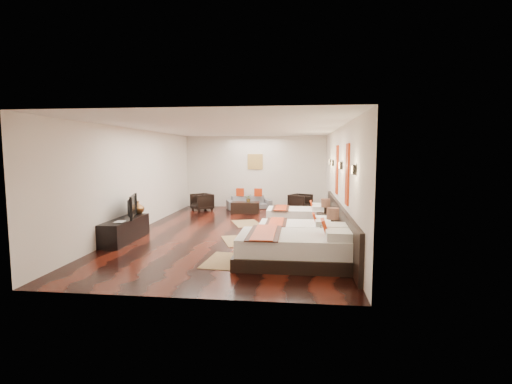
# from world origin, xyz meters

# --- Properties ---
(floor) EXTENTS (5.50, 9.50, 0.01)m
(floor) POSITION_xyz_m (0.00, 0.00, 0.00)
(floor) COLOR black
(floor) RESTS_ON ground
(ceiling) EXTENTS (5.50, 9.50, 0.01)m
(ceiling) POSITION_xyz_m (0.00, 0.00, 2.80)
(ceiling) COLOR white
(ceiling) RESTS_ON floor
(back_wall) EXTENTS (5.50, 0.01, 2.80)m
(back_wall) POSITION_xyz_m (0.00, 4.75, 1.40)
(back_wall) COLOR silver
(back_wall) RESTS_ON floor
(left_wall) EXTENTS (0.01, 9.50, 2.80)m
(left_wall) POSITION_xyz_m (-2.75, 0.00, 1.40)
(left_wall) COLOR silver
(left_wall) RESTS_ON floor
(right_wall) EXTENTS (0.01, 9.50, 2.80)m
(right_wall) POSITION_xyz_m (2.75, 0.00, 1.40)
(right_wall) COLOR silver
(right_wall) RESTS_ON floor
(headboard_panel) EXTENTS (0.08, 6.60, 0.90)m
(headboard_panel) POSITION_xyz_m (2.71, -0.80, 0.45)
(headboard_panel) COLOR black
(headboard_panel) RESTS_ON floor
(bed_near) EXTENTS (2.34, 1.47, 0.89)m
(bed_near) POSITION_xyz_m (1.70, -2.79, 0.31)
(bed_near) COLOR black
(bed_near) RESTS_ON floor
(bed_mid) EXTENTS (1.87, 1.17, 0.71)m
(bed_mid) POSITION_xyz_m (1.69, -0.97, 0.24)
(bed_mid) COLOR black
(bed_mid) RESTS_ON floor
(bed_far) EXTENTS (1.88, 1.18, 0.72)m
(bed_far) POSITION_xyz_m (1.69, 1.37, 0.25)
(bed_far) COLOR black
(bed_far) RESTS_ON floor
(nightstand_a) EXTENTS (0.50, 0.50, 0.98)m
(nightstand_a) POSITION_xyz_m (2.44, -1.91, 0.34)
(nightstand_a) COLOR black
(nightstand_a) RESTS_ON floor
(nightstand_b) EXTENTS (0.46, 0.46, 0.91)m
(nightstand_b) POSITION_xyz_m (2.45, 0.27, 0.32)
(nightstand_b) COLOR black
(nightstand_b) RESTS_ON floor
(jute_mat_near) EXTENTS (0.85, 1.26, 0.01)m
(jute_mat_near) POSITION_xyz_m (0.27, -2.78, 0.01)
(jute_mat_near) COLOR olive
(jute_mat_near) RESTS_ON floor
(jute_mat_mid) EXTENTS (1.12, 1.38, 0.01)m
(jute_mat_mid) POSITION_xyz_m (0.29, -1.04, 0.01)
(jute_mat_mid) COLOR olive
(jute_mat_mid) RESTS_ON floor
(jute_mat_far) EXTENTS (1.12, 1.39, 0.01)m
(jute_mat_far) POSITION_xyz_m (0.15, 1.22, 0.01)
(jute_mat_far) COLOR olive
(jute_mat_far) RESTS_ON floor
(tv_console) EXTENTS (0.50, 1.80, 0.55)m
(tv_console) POSITION_xyz_m (-2.50, -1.37, 0.28)
(tv_console) COLOR black
(tv_console) RESTS_ON floor
(tv) EXTENTS (0.41, 0.98, 0.57)m
(tv) POSITION_xyz_m (-2.45, -1.20, 0.83)
(tv) COLOR black
(tv) RESTS_ON tv_console
(book) EXTENTS (0.23, 0.30, 0.03)m
(book) POSITION_xyz_m (-2.50, -1.85, 0.56)
(book) COLOR black
(book) RESTS_ON tv_console
(figurine) EXTENTS (0.37, 0.37, 0.34)m
(figurine) POSITION_xyz_m (-2.50, -0.58, 0.72)
(figurine) COLOR brown
(figurine) RESTS_ON tv_console
(sofa) EXTENTS (1.80, 1.23, 0.49)m
(sofa) POSITION_xyz_m (-0.18, 4.23, 0.25)
(sofa) COLOR slate
(sofa) RESTS_ON floor
(armchair_left) EXTENTS (0.97, 0.97, 0.64)m
(armchair_left) POSITION_xyz_m (-1.89, 3.66, 0.32)
(armchair_left) COLOR black
(armchair_left) RESTS_ON floor
(armchair_right) EXTENTS (0.96, 0.95, 0.65)m
(armchair_right) POSITION_xyz_m (1.78, 3.83, 0.32)
(armchair_right) COLOR black
(armchair_right) RESTS_ON floor
(coffee_table) EXTENTS (1.03, 0.57, 0.40)m
(coffee_table) POSITION_xyz_m (-0.18, 3.18, 0.20)
(coffee_table) COLOR black
(coffee_table) RESTS_ON floor
(table_plant) EXTENTS (0.25, 0.22, 0.28)m
(table_plant) POSITION_xyz_m (-0.06, 3.21, 0.54)
(table_plant) COLOR #21541C
(table_plant) RESTS_ON coffee_table
(orange_panel_a) EXTENTS (0.04, 0.40, 1.30)m
(orange_panel_a) POSITION_xyz_m (2.73, -1.90, 1.70)
(orange_panel_a) COLOR #D86014
(orange_panel_a) RESTS_ON right_wall
(orange_panel_b) EXTENTS (0.04, 0.40, 1.30)m
(orange_panel_b) POSITION_xyz_m (2.73, 0.30, 1.70)
(orange_panel_b) COLOR #D86014
(orange_panel_b) RESTS_ON right_wall
(sconce_near) EXTENTS (0.07, 0.12, 0.18)m
(sconce_near) POSITION_xyz_m (2.70, -3.00, 1.85)
(sconce_near) COLOR black
(sconce_near) RESTS_ON right_wall
(sconce_mid) EXTENTS (0.07, 0.12, 0.18)m
(sconce_mid) POSITION_xyz_m (2.70, -0.80, 1.85)
(sconce_mid) COLOR black
(sconce_mid) RESTS_ON right_wall
(sconce_far) EXTENTS (0.07, 0.12, 0.18)m
(sconce_far) POSITION_xyz_m (2.70, 1.40, 1.85)
(sconce_far) COLOR black
(sconce_far) RESTS_ON right_wall
(sconce_lounge) EXTENTS (0.07, 0.12, 0.18)m
(sconce_lounge) POSITION_xyz_m (2.70, 2.30, 1.85)
(sconce_lounge) COLOR black
(sconce_lounge) RESTS_ON right_wall
(gold_artwork) EXTENTS (0.60, 0.04, 0.60)m
(gold_artwork) POSITION_xyz_m (0.00, 4.73, 1.80)
(gold_artwork) COLOR #AD873F
(gold_artwork) RESTS_ON back_wall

